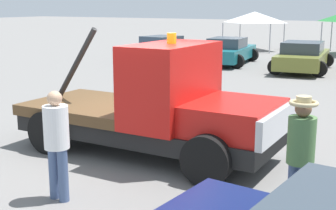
% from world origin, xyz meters
% --- Properties ---
extents(ground_plane, '(160.00, 160.00, 0.00)m').
position_xyz_m(ground_plane, '(0.00, 0.00, 0.00)').
color(ground_plane, slate).
extents(tow_truck, '(5.42, 2.36, 2.51)m').
position_xyz_m(tow_truck, '(0.34, -0.00, 0.95)').
color(tow_truck, black).
rests_on(tow_truck, ground).
extents(person_near_truck, '(0.39, 0.39, 1.78)m').
position_xyz_m(person_near_truck, '(3.46, -1.55, 1.05)').
color(person_near_truck, '#475B84').
rests_on(person_near_truck, ground).
extents(person_at_hood, '(0.38, 0.38, 1.72)m').
position_xyz_m(person_at_hood, '(0.06, -2.67, 0.99)').
color(person_at_hood, '#475B84').
rests_on(person_at_hood, ground).
extents(parked_car_skyblue, '(2.81, 4.63, 1.34)m').
position_xyz_m(parked_car_skyblue, '(-7.51, 13.84, 0.65)').
color(parked_car_skyblue, '#669ED1').
rests_on(parked_car_skyblue, ground).
extents(parked_car_teal, '(2.75, 4.76, 1.34)m').
position_xyz_m(parked_car_teal, '(-4.02, 14.32, 0.65)').
color(parked_car_teal, '#196670').
rests_on(parked_car_teal, ground).
extents(parked_car_olive, '(2.79, 5.06, 1.34)m').
position_xyz_m(parked_car_olive, '(-0.12, 13.60, 0.65)').
color(parked_car_olive, olive).
rests_on(parked_car_olive, ground).
extents(canopy_tent_white, '(3.20, 3.20, 2.50)m').
position_xyz_m(canopy_tent_white, '(-5.32, 21.96, 2.14)').
color(canopy_tent_white, '#9E9EA3').
rests_on(canopy_tent_white, ground).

